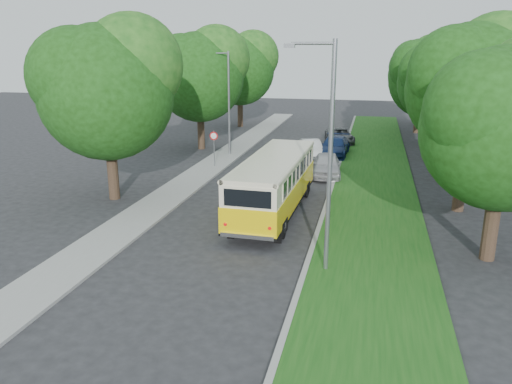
% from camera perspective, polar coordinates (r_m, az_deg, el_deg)
% --- Properties ---
extents(ground, '(120.00, 120.00, 0.00)m').
position_cam_1_polar(ground, '(21.27, -3.05, -5.14)').
color(ground, '#242426').
rests_on(ground, ground).
extents(curb, '(0.20, 70.00, 0.15)m').
position_cam_1_polar(curb, '(25.28, 8.00, -1.60)').
color(curb, gray).
rests_on(curb, ground).
extents(grass_verge, '(4.50, 70.00, 0.13)m').
position_cam_1_polar(grass_verge, '(25.20, 13.33, -1.97)').
color(grass_verge, '#174E14').
rests_on(grass_verge, ground).
extents(sidewalk, '(2.20, 70.00, 0.12)m').
position_cam_1_polar(sidewalk, '(27.26, -9.84, -0.40)').
color(sidewalk, gray).
rests_on(sidewalk, ground).
extents(treeline, '(24.27, 41.91, 9.46)m').
position_cam_1_polar(treeline, '(37.13, 9.61, 13.17)').
color(treeline, '#332319').
rests_on(treeline, ground).
extents(lamppost_near, '(1.71, 0.16, 8.00)m').
position_cam_1_polar(lamppost_near, '(16.90, 8.19, 4.57)').
color(lamppost_near, gray).
rests_on(lamppost_near, ground).
extents(lamppost_far, '(1.71, 0.16, 7.50)m').
position_cam_1_polar(lamppost_far, '(36.67, -3.27, 10.49)').
color(lamppost_far, gray).
rests_on(lamppost_far, ground).
extents(warning_sign, '(0.56, 0.10, 2.50)m').
position_cam_1_polar(warning_sign, '(33.14, -4.84, 5.66)').
color(warning_sign, gray).
rests_on(warning_sign, ground).
extents(vintage_bus, '(2.72, 9.63, 2.84)m').
position_cam_1_polar(vintage_bus, '(23.77, 2.08, 0.79)').
color(vintage_bus, yellow).
rests_on(vintage_bus, ground).
extents(car_silver, '(2.09, 4.33, 1.43)m').
position_cam_1_polar(car_silver, '(31.38, 8.08, 3.10)').
color(car_silver, '#AFAFB4').
rests_on(car_silver, ground).
extents(car_white, '(2.49, 3.93, 1.22)m').
position_cam_1_polar(car_white, '(37.01, 6.33, 4.99)').
color(car_white, silver).
rests_on(car_white, ground).
extents(car_blue, '(2.17, 4.92, 1.40)m').
position_cam_1_polar(car_blue, '(37.40, 8.95, 5.15)').
color(car_blue, navy).
rests_on(car_blue, ground).
extents(car_grey, '(2.96, 4.78, 1.24)m').
position_cam_1_polar(car_grey, '(42.66, 9.54, 6.35)').
color(car_grey, '#525559').
rests_on(car_grey, ground).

